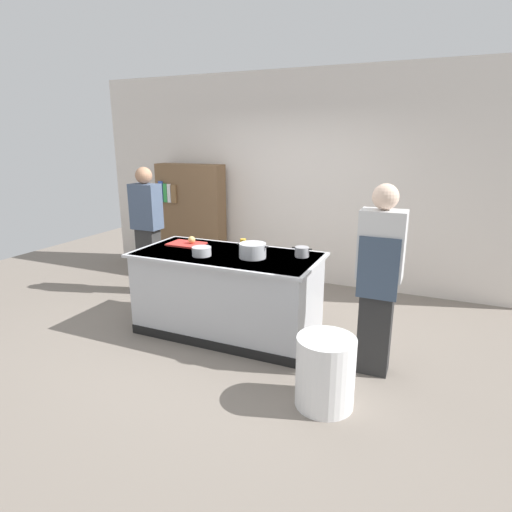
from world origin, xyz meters
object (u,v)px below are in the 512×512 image
(trash_bin, at_px, (325,372))
(sauce_pan, at_px, (302,252))
(juice_cup, at_px, (243,243))
(bookshelf, at_px, (191,219))
(stock_pot, at_px, (253,250))
(mixing_bowl, at_px, (202,251))
(person_guest, at_px, (147,228))
(onion, at_px, (192,240))
(person_chef, at_px, (379,277))

(trash_bin, bearing_deg, sauce_pan, 117.33)
(juice_cup, height_order, bookshelf, bookshelf)
(bookshelf, bearing_deg, stock_pot, -44.25)
(mixing_bowl, xyz_separation_m, person_guest, (-1.38, 0.89, -0.04))
(stock_pot, height_order, mixing_bowl, stock_pot)
(onion, bearing_deg, sauce_pan, 1.13)
(person_guest, bearing_deg, onion, 64.23)
(sauce_pan, xyz_separation_m, trash_bin, (0.56, -1.08, -0.66))
(juice_cup, bearing_deg, stock_pot, -51.45)
(stock_pot, relative_size, mixing_bowl, 1.71)
(mixing_bowl, relative_size, juice_cup, 2.00)
(sauce_pan, xyz_separation_m, person_guest, (-2.34, 0.51, -0.04))
(trash_bin, relative_size, bookshelf, 0.34)
(stock_pot, height_order, trash_bin, stock_pot)
(mixing_bowl, relative_size, person_guest, 0.12)
(stock_pot, bearing_deg, mixing_bowl, -163.98)
(juice_cup, distance_m, trash_bin, 1.86)
(sauce_pan, xyz_separation_m, mixing_bowl, (-0.96, -0.38, -0.01))
(onion, relative_size, person_chef, 0.05)
(sauce_pan, bearing_deg, juice_cup, 172.08)
(onion, distance_m, sauce_pan, 1.30)
(stock_pot, distance_m, trash_bin, 1.49)
(trash_bin, distance_m, person_guest, 3.37)
(onion, xyz_separation_m, stock_pot, (0.85, -0.21, 0.01))
(trash_bin, xyz_separation_m, person_guest, (-2.90, 1.59, 0.62))
(stock_pot, relative_size, trash_bin, 0.58)
(person_chef, height_order, person_guest, same)
(stock_pot, xyz_separation_m, bookshelf, (-1.88, 1.83, -0.12))
(mixing_bowl, height_order, juice_cup, juice_cup)
(stock_pot, distance_m, mixing_bowl, 0.53)
(juice_cup, bearing_deg, onion, -168.03)
(mixing_bowl, bearing_deg, bookshelf, 124.65)
(juice_cup, distance_m, person_guest, 1.68)
(mixing_bowl, bearing_deg, person_guest, 147.14)
(juice_cup, distance_m, person_chef, 1.62)
(person_chef, xyz_separation_m, person_guest, (-3.17, 0.91, -0.00))
(person_chef, bearing_deg, mixing_bowl, 103.84)
(mixing_bowl, bearing_deg, stock_pot, 16.02)
(person_chef, bearing_deg, bookshelf, 72.19)
(stock_pot, relative_size, person_guest, 0.20)
(sauce_pan, distance_m, mixing_bowl, 1.04)
(sauce_pan, distance_m, bookshelf, 2.83)
(onion, relative_size, juice_cup, 0.83)
(onion, distance_m, mixing_bowl, 0.49)
(trash_bin, relative_size, person_chef, 0.34)
(stock_pot, bearing_deg, bookshelf, 135.75)
(stock_pot, xyz_separation_m, trash_bin, (1.01, -0.85, -0.68))
(onion, xyz_separation_m, person_chef, (2.13, -0.37, -0.05))
(person_guest, relative_size, bookshelf, 1.01)
(person_guest, bearing_deg, juice_cup, 77.40)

